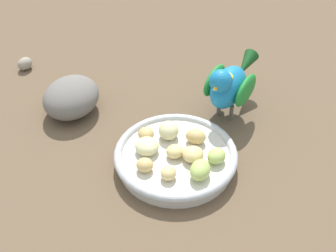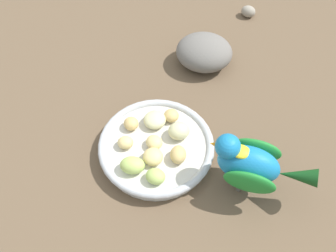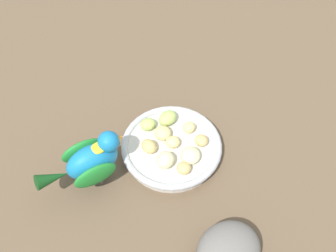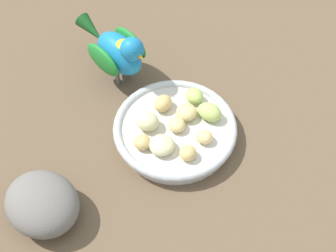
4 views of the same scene
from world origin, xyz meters
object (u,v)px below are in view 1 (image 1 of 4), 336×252
object	(u,v)px
apple_piece_9	(146,134)
apple_piece_7	(168,173)
apple_piece_4	(200,170)
apple_piece_6	(145,165)
pebble_0	(25,64)
apple_piece_0	(196,136)
apple_piece_5	(216,156)
rock_large	(71,97)
apple_piece_2	(169,130)
parrot	(229,84)
apple_piece_1	(175,151)
apple_piece_3	(147,146)
apple_piece_8	(193,154)
feeding_bowl	(176,158)

from	to	relation	value
apple_piece_9	apple_piece_7	bearing A→B (deg)	-9.17
apple_piece_4	apple_piece_6	world-z (taller)	apple_piece_4
apple_piece_4	pebble_0	distance (m)	0.46
apple_piece_6	apple_piece_0	bearing A→B (deg)	97.24
apple_piece_5	apple_piece_6	distance (m)	0.11
apple_piece_6	rock_large	distance (m)	0.21
apple_piece_2	parrot	size ratio (longest dim) A/B	0.23
apple_piece_4	rock_large	bearing A→B (deg)	-160.95
apple_piece_1	apple_piece_3	size ratio (longest dim) A/B	0.73
apple_piece_7	apple_piece_9	size ratio (longest dim) A/B	1.01
apple_piece_2	apple_piece_0	bearing A→B (deg)	43.24
apple_piece_8	rock_large	world-z (taller)	rock_large
rock_large	pebble_0	size ratio (longest dim) A/B	3.52
apple_piece_2	apple_piece_9	xyz separation A→B (m)	(-0.02, -0.03, -0.00)
apple_piece_1	pebble_0	bearing A→B (deg)	-163.82
apple_piece_4	apple_piece_8	world-z (taller)	apple_piece_4
apple_piece_4	pebble_0	xyz separation A→B (m)	(-0.44, -0.12, -0.02)
apple_piece_0	rock_large	bearing A→B (deg)	-147.47
feeding_bowl	rock_large	xyz separation A→B (m)	(-0.21, -0.09, 0.02)
apple_piece_6	pebble_0	distance (m)	0.39
feeding_bowl	apple_piece_5	distance (m)	0.06
apple_piece_3	apple_piece_4	xyz separation A→B (m)	(0.09, 0.04, 0.00)
apple_piece_8	apple_piece_5	bearing A→B (deg)	53.16
parrot	rock_large	size ratio (longest dim) A/B	1.42
apple_piece_6	pebble_0	xyz separation A→B (m)	(-0.39, -0.06, -0.02)
apple_piece_9	pebble_0	world-z (taller)	apple_piece_9
feeding_bowl	apple_piece_1	size ratio (longest dim) A/B	6.95
apple_piece_1	parrot	bearing A→B (deg)	112.85
apple_piece_3	rock_large	distance (m)	0.19
rock_large	apple_piece_5	bearing A→B (deg)	27.30
feeding_bowl	apple_piece_7	xyz separation A→B (m)	(0.04, -0.03, 0.02)
apple_piece_3	parrot	distance (m)	0.18
apple_piece_7	pebble_0	world-z (taller)	apple_piece_7
apple_piece_3	apple_piece_7	size ratio (longest dim) A/B	1.47
feeding_bowl	pebble_0	size ratio (longest dim) A/B	6.25
apple_piece_9	apple_piece_2	bearing A→B (deg)	64.39
apple_piece_8	pebble_0	distance (m)	0.43
apple_piece_3	apple_piece_8	size ratio (longest dim) A/B	1.17
apple_piece_0	apple_piece_6	xyz separation A→B (m)	(0.01, -0.10, -0.00)
apple_piece_3	apple_piece_9	distance (m)	0.03
apple_piece_7	parrot	distance (m)	0.20
feeding_bowl	apple_piece_0	size ratio (longest dim) A/B	5.98
pebble_0	apple_piece_5	bearing A→B (deg)	20.45
apple_piece_2	pebble_0	world-z (taller)	apple_piece_2
feeding_bowl	apple_piece_4	size ratio (longest dim) A/B	4.90
pebble_0	apple_piece_8	bearing A→B (deg)	17.87
apple_piece_6	rock_large	bearing A→B (deg)	-172.28
apple_piece_7	parrot	bearing A→B (deg)	118.21
feeding_bowl	apple_piece_8	world-z (taller)	apple_piece_8
apple_piece_3	apple_piece_5	size ratio (longest dim) A/B	1.24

